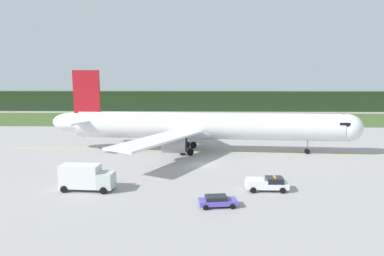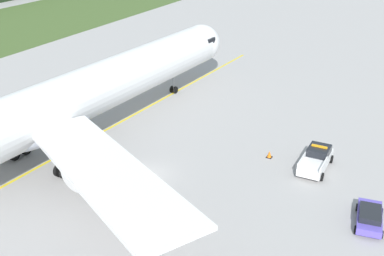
{
  "view_description": "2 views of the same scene",
  "coord_description": "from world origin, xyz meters",
  "px_view_note": "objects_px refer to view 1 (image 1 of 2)",
  "views": [
    {
      "loc": [
        -0.53,
        -57.32,
        15.12
      ],
      "look_at": [
        -2.08,
        8.99,
        4.7
      ],
      "focal_mm": 33.11,
      "sensor_mm": 36.0,
      "label": 1
    },
    {
      "loc": [
        -31.1,
        -20.49,
        21.63
      ],
      "look_at": [
        4.89,
        -2.02,
        3.11
      ],
      "focal_mm": 44.48,
      "sensor_mm": 36.0,
      "label": 2
    }
  ],
  "objects_px": {
    "ops_pickup_truck": "(268,184)",
    "airliner": "(203,126)",
    "staff_car": "(217,201)",
    "apron_cone": "(262,178)",
    "catering_truck": "(86,177)"
  },
  "relations": [
    {
      "from": "catering_truck",
      "to": "apron_cone",
      "type": "distance_m",
      "value": 24.12
    },
    {
      "from": "catering_truck",
      "to": "apron_cone",
      "type": "relative_size",
      "value": 10.15
    },
    {
      "from": "ops_pickup_truck",
      "to": "staff_car",
      "type": "xyz_separation_m",
      "value": [
        -6.85,
        -5.72,
        -0.2
      ]
    },
    {
      "from": "catering_truck",
      "to": "staff_car",
      "type": "bearing_deg",
      "value": -17.55
    },
    {
      "from": "airliner",
      "to": "apron_cone",
      "type": "relative_size",
      "value": 86.04
    },
    {
      "from": "airliner",
      "to": "catering_truck",
      "type": "xyz_separation_m",
      "value": [
        -15.29,
        -23.1,
        -3.12
      ]
    },
    {
      "from": "ops_pickup_truck",
      "to": "apron_cone",
      "type": "height_order",
      "value": "ops_pickup_truck"
    },
    {
      "from": "airliner",
      "to": "ops_pickup_truck",
      "type": "relative_size",
      "value": 10.92
    },
    {
      "from": "ops_pickup_truck",
      "to": "apron_cone",
      "type": "distance_m",
      "value": 4.49
    },
    {
      "from": "airliner",
      "to": "staff_car",
      "type": "height_order",
      "value": "airliner"
    },
    {
      "from": "ops_pickup_truck",
      "to": "airliner",
      "type": "bearing_deg",
      "value": 110.11
    },
    {
      "from": "apron_cone",
      "to": "catering_truck",
      "type": "bearing_deg",
      "value": -168.31
    },
    {
      "from": "catering_truck",
      "to": "apron_cone",
      "type": "bearing_deg",
      "value": 11.69
    },
    {
      "from": "ops_pickup_truck",
      "to": "apron_cone",
      "type": "bearing_deg",
      "value": 90.17
    },
    {
      "from": "catering_truck",
      "to": "ops_pickup_truck",
      "type": "bearing_deg",
      "value": 1.03
    }
  ]
}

